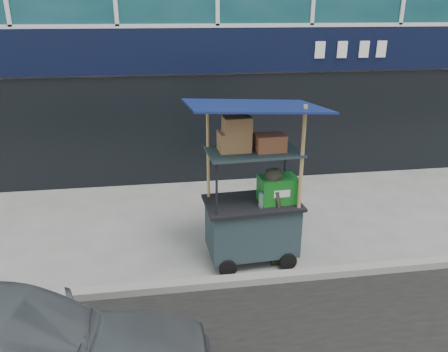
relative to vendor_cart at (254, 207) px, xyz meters
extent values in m
plane|color=slate|center=(-0.07, -0.45, -0.90)|extent=(80.00, 80.00, 0.00)
cube|color=gray|center=(-0.07, -0.65, -0.84)|extent=(80.00, 0.18, 0.12)
cube|color=black|center=(-0.07, 3.41, 2.00)|extent=(15.68, 0.06, 0.90)
cube|color=black|center=(-0.07, 3.45, 0.30)|extent=(15.68, 0.04, 2.40)
cube|color=#1B2C2E|center=(-0.02, 0.01, -0.34)|extent=(1.38, 0.86, 0.78)
cylinder|color=black|center=(-0.47, -0.43, -0.77)|extent=(0.27, 0.07, 0.27)
cylinder|color=black|center=(0.47, -0.38, -0.77)|extent=(0.27, 0.07, 0.27)
cube|color=black|center=(-0.02, 0.01, 0.07)|extent=(1.48, 0.95, 0.04)
cylinder|color=black|center=(-0.61, -0.36, 0.47)|extent=(0.04, 0.04, 0.84)
cylinder|color=black|center=(0.61, -0.29, 0.47)|extent=(0.04, 0.04, 0.84)
cylinder|color=black|center=(-0.65, 0.31, 0.47)|extent=(0.04, 0.04, 0.84)
cylinder|color=black|center=(0.57, 0.38, 0.47)|extent=(0.04, 0.04, 0.84)
cube|color=#1B2C2E|center=(-0.02, 0.01, 0.89)|extent=(1.38, 0.86, 0.03)
cylinder|color=olive|center=(0.61, -0.29, 0.36)|extent=(0.06, 0.06, 2.51)
cylinder|color=olive|center=(-0.65, 0.31, 0.30)|extent=(0.05, 0.05, 2.40)
cube|color=#0B1840|center=(-0.02, 0.01, 1.56)|extent=(1.98, 1.45, 0.22)
cube|color=#0D5716|center=(0.36, -0.03, 0.29)|extent=(0.58, 0.42, 0.39)
cylinder|color=silver|center=(0.06, -0.21, 0.21)|extent=(0.08, 0.08, 0.22)
cylinder|color=blue|center=(0.06, -0.21, 0.33)|extent=(0.04, 0.04, 0.02)
cube|color=brown|center=(-0.30, 0.05, 1.04)|extent=(0.47, 0.36, 0.28)
cube|color=brown|center=(0.21, -0.04, 1.03)|extent=(0.44, 0.34, 0.25)
cube|color=brown|center=(-0.27, 0.03, 1.30)|extent=(0.41, 0.31, 0.22)
imported|color=black|center=(0.31, -0.06, -0.13)|extent=(0.44, 0.61, 1.55)
camera|label=1|loc=(-1.35, -5.89, 2.83)|focal=35.00mm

